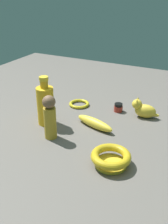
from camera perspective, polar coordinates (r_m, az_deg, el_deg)
The scene contains 8 objects.
ground at distance 1.20m, azimuth 0.00°, elevation -2.94°, with size 2.00×2.00×0.00m, color #5B5651.
cat_figurine at distance 1.28m, azimuth 12.59°, elevation 0.57°, with size 0.13×0.07×0.09m.
bowl at distance 0.95m, azimuth 5.76°, elevation -9.69°, with size 0.14×0.14×0.05m.
banana at distance 1.17m, azimuth 2.29°, elevation -2.39°, with size 0.20×0.04×0.04m, color yellow.
nail_polish_jar at distance 1.33m, azimuth 7.36°, elevation 0.96°, with size 0.04×0.04×0.04m.
bottle_tall at distance 1.19m, azimuth -8.23°, elevation 1.60°, with size 0.08×0.08×0.22m.
person_figure_adult at distance 1.07m, azimuth -7.32°, elevation -1.03°, with size 0.06×0.06×0.19m.
bangle at distance 1.39m, azimuth -1.05°, elevation 1.74°, with size 0.11×0.11×0.02m, color gold.
Camera 1 is at (0.47, -0.93, 0.58)m, focal length 42.78 mm.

